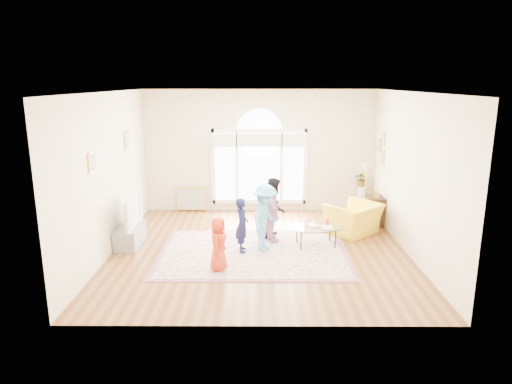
{
  "coord_description": "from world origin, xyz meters",
  "views": [
    {
      "loc": [
        -0.03,
        -8.86,
        3.41
      ],
      "look_at": [
        -0.07,
        0.3,
        1.17
      ],
      "focal_mm": 32.0,
      "sensor_mm": 36.0,
      "label": 1
    }
  ],
  "objects_px": {
    "tv_console": "(130,236)",
    "television": "(129,211)",
    "area_rug": "(253,253)",
    "armchair": "(353,219)",
    "coffee_table": "(316,228)"
  },
  "relations": [
    {
      "from": "tv_console",
      "to": "coffee_table",
      "type": "height_order",
      "value": "coffee_table"
    },
    {
      "from": "area_rug",
      "to": "coffee_table",
      "type": "height_order",
      "value": "coffee_table"
    },
    {
      "from": "area_rug",
      "to": "television",
      "type": "relative_size",
      "value": 3.2
    },
    {
      "from": "armchair",
      "to": "coffee_table",
      "type": "bearing_deg",
      "value": -2.33
    },
    {
      "from": "area_rug",
      "to": "coffee_table",
      "type": "relative_size",
      "value": 2.94
    },
    {
      "from": "tv_console",
      "to": "coffee_table",
      "type": "bearing_deg",
      "value": -0.54
    },
    {
      "from": "area_rug",
      "to": "tv_console",
      "type": "xyz_separation_m",
      "value": [
        -2.63,
        0.46,
        0.2
      ]
    },
    {
      "from": "area_rug",
      "to": "armchair",
      "type": "xyz_separation_m",
      "value": [
        2.26,
        1.21,
        0.35
      ]
    },
    {
      "from": "tv_console",
      "to": "television",
      "type": "bearing_deg",
      "value": -0.0
    },
    {
      "from": "area_rug",
      "to": "television",
      "type": "xyz_separation_m",
      "value": [
        -2.62,
        0.46,
        0.73
      ]
    },
    {
      "from": "television",
      "to": "armchair",
      "type": "distance_m",
      "value": 4.95
    },
    {
      "from": "area_rug",
      "to": "television",
      "type": "distance_m",
      "value": 2.76
    },
    {
      "from": "area_rug",
      "to": "armchair",
      "type": "distance_m",
      "value": 2.59
    },
    {
      "from": "armchair",
      "to": "television",
      "type": "bearing_deg",
      "value": -33.28
    },
    {
      "from": "area_rug",
      "to": "coffee_table",
      "type": "xyz_separation_m",
      "value": [
        1.31,
        0.42,
        0.39
      ]
    }
  ]
}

